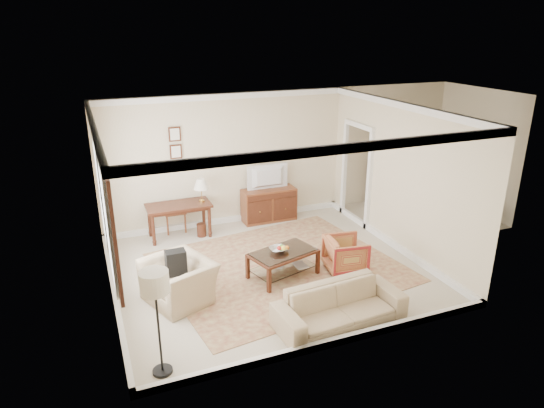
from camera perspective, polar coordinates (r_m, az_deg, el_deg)
room_shell at (r=8.15m, az=-0.52°, el=7.88°), size 5.51×5.01×2.91m
annex_bedroom at (r=11.96m, az=17.84°, el=0.32°), size 3.00×2.70×2.90m
window_front at (r=7.23m, az=-18.72°, el=-2.54°), size 0.12×1.56×1.80m
window_rear at (r=8.74m, az=-19.49°, el=1.27°), size 0.12×1.56×1.80m
doorway at (r=10.99m, az=9.88°, el=3.33°), size 0.10×1.12×2.25m
rug at (r=9.08m, az=0.83°, el=-7.40°), size 4.57×4.06×0.01m
writing_desk at (r=10.29m, az=-10.92°, el=-0.63°), size 1.33×0.66×0.73m
desk_chair at (r=10.64m, az=-11.48°, el=-0.49°), size 0.49×0.49×1.05m
desk_lamp at (r=10.27m, az=-8.31°, el=1.62°), size 0.32×0.32×0.50m
framed_prints at (r=10.31m, az=-11.32°, el=7.09°), size 0.25×0.04×0.68m
sideboard at (r=11.06m, az=-0.38°, el=-0.07°), size 1.22×0.47×0.75m
tv at (r=10.78m, az=-0.35°, el=4.04°), size 0.91×0.52×0.12m
coffee_table at (r=8.60m, az=1.31°, el=-6.25°), size 1.30×0.97×0.49m
fruit_bowl at (r=8.52m, az=0.72°, el=-5.30°), size 0.42×0.42×0.10m
book_a at (r=8.65m, az=0.26°, el=-7.50°), size 0.22×0.23×0.38m
book_b at (r=8.72m, az=2.71°, el=-7.31°), size 0.28×0.03×0.38m
striped_armchair at (r=8.92m, az=8.67°, el=-5.68°), size 0.74×0.77×0.70m
club_armchair at (r=8.00m, az=-10.92°, el=-8.12°), size 1.03×1.25×0.93m
backpack at (r=7.90m, az=-11.26°, el=-6.50°), size 0.36×0.39×0.40m
sofa at (r=7.40m, az=8.00°, el=-11.15°), size 2.02×0.72×0.77m
floor_lamp at (r=6.11m, az=-13.60°, el=-9.80°), size 0.36×0.36×1.46m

